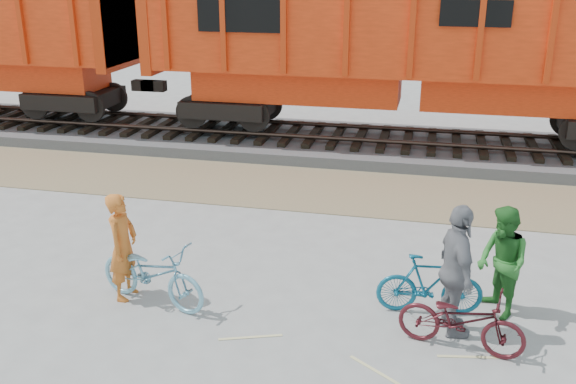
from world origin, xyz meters
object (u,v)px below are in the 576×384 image
(person_man, at_px, (502,263))
(bicycle_maroon, at_px, (461,320))
(person_solo, at_px, (123,246))
(person_woman, at_px, (456,271))
(bicycle_teal, at_px, (430,284))
(hopper_car_center, at_px, (414,41))
(bicycle_blue, at_px, (152,273))

(person_man, bearing_deg, bicycle_maroon, -55.20)
(person_solo, height_order, person_woman, person_woman)
(person_man, bearing_deg, person_solo, -109.92)
(bicycle_teal, bearing_deg, person_woman, -152.78)
(bicycle_maroon, distance_m, person_solo, 5.08)
(hopper_car_center, xyz_separation_m, person_woman, (1.10, -9.02, -2.04))
(bicycle_maroon, xyz_separation_m, person_solo, (-5.05, 0.34, 0.41))
(bicycle_teal, height_order, person_man, person_man)
(bicycle_maroon, bearing_deg, person_woman, 24.81)
(person_woman, bearing_deg, bicycle_maroon, 178.10)
(person_man, bearing_deg, bicycle_blue, -108.10)
(hopper_car_center, xyz_separation_m, bicycle_blue, (-3.36, -9.19, -2.50))
(bicycle_maroon, height_order, person_solo, person_solo)
(person_woman, bearing_deg, person_solo, 74.80)
(bicycle_blue, bearing_deg, bicycle_maroon, -76.92)
(hopper_car_center, distance_m, person_woman, 9.32)
(bicycle_maroon, bearing_deg, hopper_car_center, 18.00)
(bicycle_maroon, bearing_deg, bicycle_teal, 36.81)
(bicycle_blue, distance_m, person_solo, 0.62)
(person_woman, bearing_deg, bicycle_teal, 18.52)
(bicycle_blue, xyz_separation_m, person_woman, (4.45, 0.16, 0.46))
(bicycle_blue, relative_size, person_solo, 1.12)
(bicycle_teal, distance_m, person_man, 1.08)
(bicycle_teal, distance_m, person_solo, 4.67)
(person_woman, bearing_deg, hopper_car_center, -9.01)
(bicycle_blue, bearing_deg, person_man, -64.58)
(hopper_car_center, bearing_deg, bicycle_teal, -84.89)
(person_solo, xyz_separation_m, person_man, (5.62, 0.75, -0.01))
(bicycle_blue, relative_size, bicycle_maroon, 1.14)
(bicycle_blue, height_order, person_solo, person_solo)
(bicycle_teal, height_order, person_woman, person_woman)
(hopper_car_center, relative_size, bicycle_blue, 7.29)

